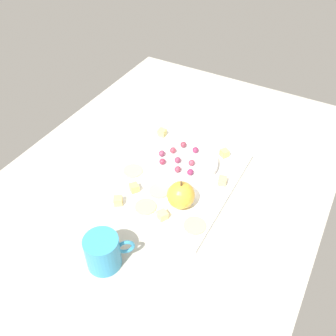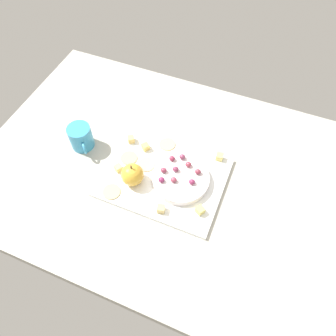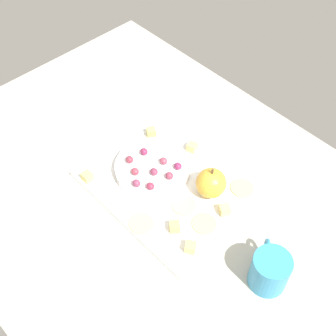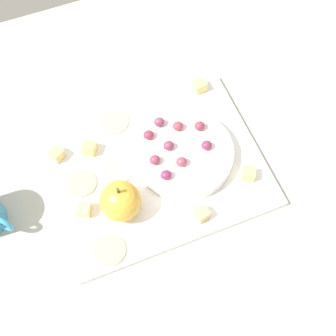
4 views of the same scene
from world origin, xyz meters
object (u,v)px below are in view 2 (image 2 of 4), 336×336
object	(u,v)px
grape_1	(182,157)
grape_0	(188,164)
serving_dish	(181,179)
cheese_cube_0	(161,209)
cracker_2	(167,144)
cheese_cube_5	(146,147)
cracker_0	(147,164)
cracker_3	(112,192)
grape_7	(192,182)
grape_2	(161,180)
grape_4	(176,169)
apple_whole	(132,175)
grape_6	(172,158)
cup	(81,137)
cheese_cube_4	(200,210)
platter	(164,177)
cheese_cube_3	(131,139)
cracker_1	(129,158)
grape_3	(197,173)
grape_5	(164,170)
cheese_cube_2	(220,157)
grape_8	(174,180)

from	to	relation	value
grape_1	grape_0	bearing A→B (deg)	144.13
serving_dish	grape_1	size ratio (longest dim) A/B	9.27
cheese_cube_0	cracker_2	distance (cm)	24.16
cheese_cube_5	grape_1	world-z (taller)	grape_1
cracker_0	cracker_3	world-z (taller)	same
cheese_cube_5	grape_7	distance (cm)	20.62
grape_2	grape_4	world-z (taller)	same
apple_whole	grape_6	xyz separation A→B (cm)	(-8.68, -10.15, -0.29)
grape_2	cup	world-z (taller)	cup
cheese_cube_4	cracker_0	world-z (taller)	cheese_cube_4
cracker_2	platter	bearing A→B (deg)	107.53
cheese_cube_3	cracker_1	size ratio (longest dim) A/B	0.40
platter	cracker_3	bearing A→B (deg)	42.38
serving_dish	grape_6	bearing A→B (deg)	-45.20
cracker_1	grape_3	size ratio (longest dim) A/B	2.86
cracker_3	platter	bearing A→B (deg)	-137.62
cracker_1	grape_7	world-z (taller)	grape_7
serving_dish	cracker_2	bearing A→B (deg)	-51.54
cheese_cube_0	cracker_3	bearing A→B (deg)	-0.18
cracker_1	cracker_2	world-z (taller)	same
cheese_cube_5	cup	world-z (taller)	cup
cheese_cube_0	grape_6	world-z (taller)	grape_6
grape_0	grape_5	bearing A→B (deg)	37.81
cracker_0	cup	xyz separation A→B (cm)	(23.28, -0.09, 2.68)
platter	apple_whole	world-z (taller)	apple_whole
cheese_cube_3	grape_2	bearing A→B (deg)	143.40
grape_1	grape_3	xyz separation A→B (cm)	(-6.32, 3.84, -0.04)
cheese_cube_2	cracker_3	size ratio (longest dim) A/B	0.40
grape_0	platter	bearing A→B (deg)	37.98
serving_dish	grape_2	distance (cm)	6.29
apple_whole	grape_5	bearing A→B (deg)	-147.11
cheese_cube_5	grape_6	world-z (taller)	grape_6
cheese_cube_3	cheese_cube_5	bearing A→B (deg)	169.78
cheese_cube_3	grape_5	world-z (taller)	grape_5
cheese_cube_4	cheese_cube_5	world-z (taller)	same
cheese_cube_4	grape_5	world-z (taller)	grape_5
cracker_3	grape_2	bearing A→B (deg)	-148.79
grape_6	grape_7	distance (cm)	10.25
serving_dish	cheese_cube_5	size ratio (longest dim) A/B	8.09
grape_6	cheese_cube_2	bearing A→B (deg)	-149.71
platter	cheese_cube_2	distance (cm)	18.89
grape_3	cracker_3	bearing A→B (deg)	32.74
cracker_2	grape_7	bearing A→B (deg)	136.29
cheese_cube_0	grape_4	world-z (taller)	grape_4
grape_7	grape_8	bearing A→B (deg)	14.79
cracker_1	grape_8	bearing A→B (deg)	166.82
cracker_2	grape_2	distance (cm)	15.96
cheese_cube_0	grape_0	xyz separation A→B (cm)	(-2.33, -16.03, 2.11)
cracker_2	grape_1	distance (cm)	9.13
grape_5	cracker_3	bearing A→B (deg)	42.48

